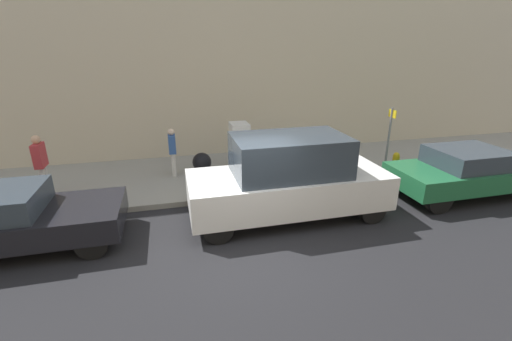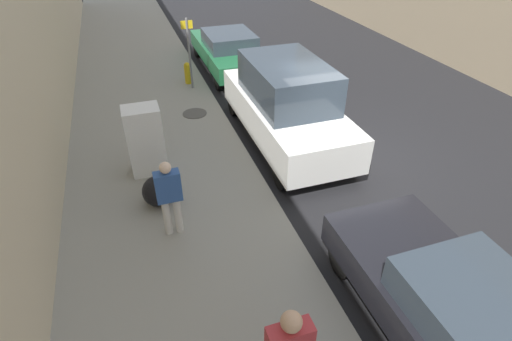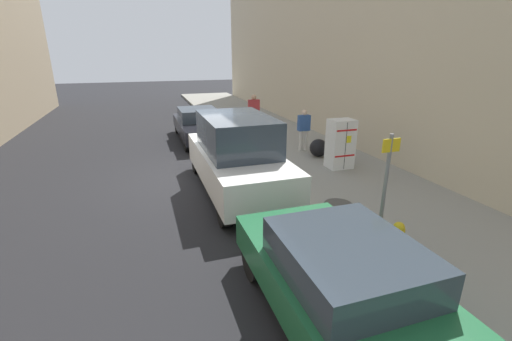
# 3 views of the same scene
# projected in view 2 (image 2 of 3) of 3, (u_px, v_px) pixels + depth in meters

# --- Properties ---
(ground_plane) EXTENTS (80.00, 80.00, 0.00)m
(ground_plane) POSITION_uv_depth(u_px,v_px,m) (345.00, 158.00, 9.97)
(ground_plane) COLOR black
(sidewalk_slab) EXTENTS (4.22, 44.00, 0.16)m
(sidewalk_slab) POSITION_uv_depth(u_px,v_px,m) (167.00, 189.00, 8.76)
(sidewalk_slab) COLOR gray
(sidewalk_slab) RESTS_ON ground
(discarded_refrigerator) EXTENTS (0.78, 0.61, 1.57)m
(discarded_refrigerator) POSITION_uv_depth(u_px,v_px,m) (145.00, 140.00, 8.81)
(discarded_refrigerator) COLOR white
(discarded_refrigerator) RESTS_ON sidewalk_slab
(manhole_cover) EXTENTS (0.70, 0.70, 0.02)m
(manhole_cover) POSITION_uv_depth(u_px,v_px,m) (195.00, 113.00, 11.63)
(manhole_cover) COLOR #47443F
(manhole_cover) RESTS_ON sidewalk_slab
(street_sign_post) EXTENTS (0.36, 0.07, 2.22)m
(street_sign_post) POSITION_uv_depth(u_px,v_px,m) (189.00, 50.00, 12.52)
(street_sign_post) COLOR slate
(street_sign_post) RESTS_ON sidewalk_slab
(fire_hydrant) EXTENTS (0.22, 0.22, 0.72)m
(fire_hydrant) POSITION_uv_depth(u_px,v_px,m) (188.00, 73.00, 13.34)
(fire_hydrant) COLOR gold
(fire_hydrant) RESTS_ON sidewalk_slab
(trash_bag) EXTENTS (0.64, 0.64, 0.64)m
(trash_bag) POSITION_uv_depth(u_px,v_px,m) (158.00, 191.00, 8.05)
(trash_bag) COLOR black
(trash_bag) RESTS_ON sidewalk_slab
(pedestrian_standing_near) EXTENTS (0.45, 0.22, 1.55)m
(pedestrian_standing_near) POSITION_uv_depth(u_px,v_px,m) (169.00, 194.00, 7.05)
(pedestrian_standing_near) COLOR beige
(pedestrian_standing_near) RESTS_ON sidewalk_slab
(parked_sedan_dark) EXTENTS (1.82, 4.59, 1.37)m
(parked_sedan_dark) POSITION_uv_depth(u_px,v_px,m) (463.00, 319.00, 5.36)
(parked_sedan_dark) COLOR black
(parked_sedan_dark) RESTS_ON ground
(parked_van_white) EXTENTS (1.95, 4.99, 2.13)m
(parked_van_white) POSITION_uv_depth(u_px,v_px,m) (286.00, 104.00, 10.09)
(parked_van_white) COLOR silver
(parked_van_white) RESTS_ON ground
(parked_sedan_green) EXTENTS (1.87, 4.73, 1.41)m
(parked_sedan_green) POSITION_uv_depth(u_px,v_px,m) (228.00, 50.00, 14.63)
(parked_sedan_green) COLOR #1E6038
(parked_sedan_green) RESTS_ON ground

